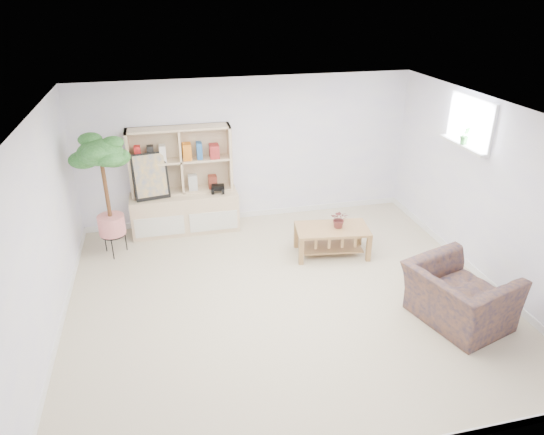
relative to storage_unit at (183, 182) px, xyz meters
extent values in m
cube|color=tan|center=(1.11, -2.24, -0.85)|extent=(5.50, 5.00, 0.01)
cube|color=white|center=(1.11, -2.24, 1.55)|extent=(5.50, 5.00, 0.01)
cube|color=#DCD7FF|center=(1.11, 0.26, 0.35)|extent=(5.50, 0.01, 2.40)
cube|color=#DCD7FF|center=(1.11, -4.74, 0.35)|extent=(5.50, 0.01, 2.40)
cube|color=#DCD7FF|center=(-1.64, -2.24, 0.35)|extent=(0.01, 5.00, 2.40)
cube|color=#DCD7FF|center=(3.86, -2.24, 0.35)|extent=(0.01, 5.00, 2.40)
cube|color=white|center=(3.78, -1.64, 0.83)|extent=(0.14, 1.00, 0.04)
imported|color=#12471B|center=(2.17, -1.31, -0.28)|extent=(0.32, 0.30, 0.28)
imported|color=#151B37|center=(2.98, -3.19, -0.45)|extent=(1.23, 1.32, 0.81)
imported|color=#164B1B|center=(3.78, -1.65, 0.97)|extent=(0.17, 0.16, 0.25)
camera|label=1|loc=(-0.25, -7.31, 2.81)|focal=32.00mm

